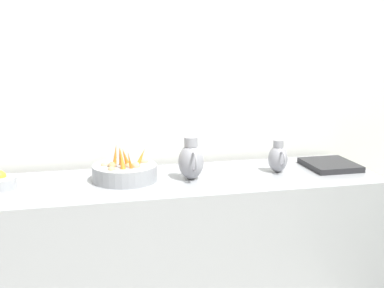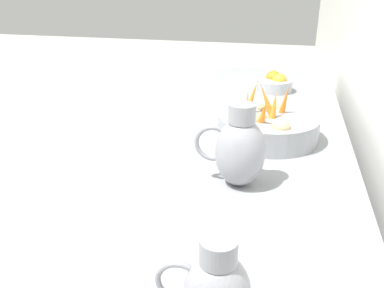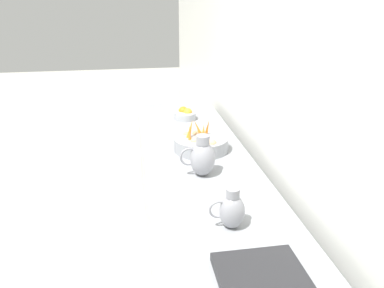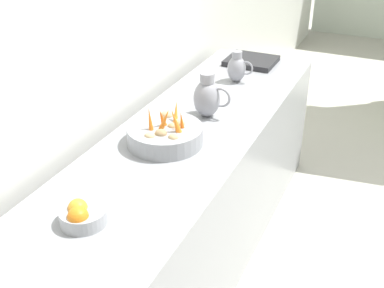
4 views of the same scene
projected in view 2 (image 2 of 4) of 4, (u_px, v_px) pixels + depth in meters
prep_counter at (246, 251)px, 1.61m from camera, size 0.71×2.75×0.86m
vegetable_colander at (268, 126)px, 1.54m from camera, size 0.38×0.38×0.22m
orange_bowl at (275, 83)px, 2.18m from camera, size 0.19×0.19×0.10m
metal_pitcher_tall at (239, 149)px, 1.19m from camera, size 0.21×0.15×0.25m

